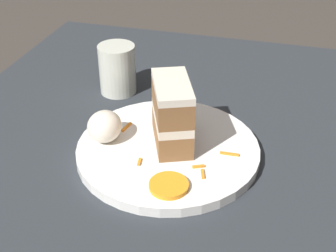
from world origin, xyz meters
TOP-DOWN VIEW (x-y plane):
  - ground_plane at (0.00, 0.00)m, footprint 6.00×6.00m
  - dining_table at (0.00, 0.00)m, footprint 1.07×0.81m
  - plate at (-0.06, -0.01)m, footprint 0.27×0.27m
  - cake_slice at (-0.07, -0.01)m, footprint 0.11×0.08m
  - cream_dollop at (-0.05, -0.11)m, footprint 0.06×0.05m
  - orange_garnish at (0.03, 0.01)m, footprint 0.05×0.05m
  - carrot_shreds_scatter at (-0.04, 0.01)m, footprint 0.11×0.19m
  - drinking_glass at (-0.23, -0.15)m, footprint 0.07×0.07m

SIDE VIEW (x-z plane):
  - ground_plane at x=0.00m, z-range 0.00..0.00m
  - dining_table at x=0.00m, z-range 0.00..0.03m
  - plate at x=-0.06m, z-range 0.03..0.05m
  - carrot_shreds_scatter at x=-0.04m, z-range 0.05..0.05m
  - orange_garnish at x=0.03m, z-range 0.05..0.05m
  - cream_dollop at x=-0.05m, z-range 0.05..0.09m
  - drinking_glass at x=-0.23m, z-range 0.03..0.12m
  - cake_slice at x=-0.07m, z-range 0.05..0.15m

